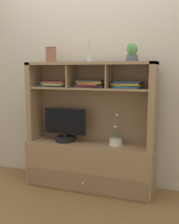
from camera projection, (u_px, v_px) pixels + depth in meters
name	position (u px, v px, depth m)	size (l,w,h in m)	color
floor_plane	(90.00, 187.00, 3.16)	(6.00, 6.00, 0.02)	brown
back_wall	(96.00, 62.00, 3.16)	(6.00, 0.02, 2.80)	beige
media_console	(90.00, 151.00, 3.10)	(1.42, 0.43, 1.40)	#977450
tv_monitor	(65.00, 127.00, 3.13)	(0.49, 0.22, 0.38)	black
potted_orchid	(116.00, 141.00, 3.00)	(0.16, 0.16, 0.35)	beige
magazine_stack_left	(128.00, 85.00, 2.88)	(0.31, 0.25, 0.07)	#25577A
magazine_stack_centre	(91.00, 84.00, 3.00)	(0.34, 0.23, 0.08)	#AC3237
magazine_stack_right	(55.00, 84.00, 3.14)	(0.34, 0.21, 0.06)	#344088
diffuser_bottle	(89.00, 57.00, 2.94)	(0.08, 0.08, 0.24)	#B3BDB7
potted_succulent	(132.00, 53.00, 2.77)	(0.13, 0.13, 0.18)	#48565B
ceramic_vase	(51.00, 55.00, 3.10)	(0.12, 0.12, 0.17)	brown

